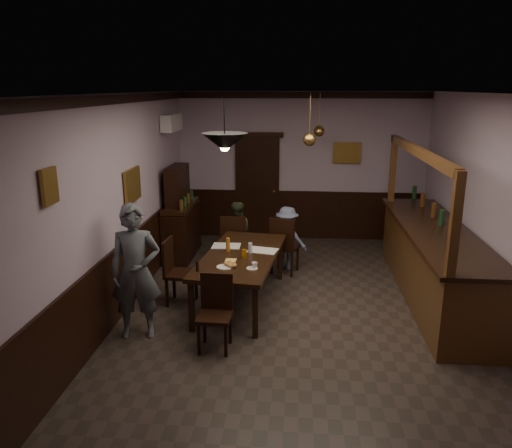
# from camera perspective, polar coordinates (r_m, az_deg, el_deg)

# --- Properties ---
(room) EXTENTS (5.01, 8.01, 3.01)m
(room) POSITION_cam_1_polar(r_m,az_deg,el_deg) (6.36, 5.25, 0.96)
(room) COLOR #2D2621
(room) RESTS_ON ground
(dining_table) EXTENTS (1.25, 2.30, 0.75)m
(dining_table) POSITION_cam_1_polar(r_m,az_deg,el_deg) (7.23, -1.72, -3.94)
(dining_table) COLOR black
(dining_table) RESTS_ON ground
(chair_far_left) EXTENTS (0.47, 0.47, 0.99)m
(chair_far_left) POSITION_cam_1_polar(r_m,az_deg,el_deg) (8.55, -2.59, -1.88)
(chair_far_left) COLOR black
(chair_far_left) RESTS_ON ground
(chair_far_right) EXTENTS (0.53, 0.53, 0.99)m
(chair_far_right) POSITION_cam_1_polar(r_m,az_deg,el_deg) (8.38, 3.19, -2.22)
(chair_far_right) COLOR black
(chair_far_right) RESTS_ON ground
(chair_near) EXTENTS (0.41, 0.41, 0.92)m
(chair_near) POSITION_cam_1_polar(r_m,az_deg,el_deg) (6.12, -4.65, -9.59)
(chair_near) COLOR black
(chair_near) RESTS_ON ground
(chair_side) EXTENTS (0.45, 0.45, 0.97)m
(chair_side) POSITION_cam_1_polar(r_m,az_deg,el_deg) (7.36, -9.17, -5.06)
(chair_side) COLOR black
(chair_side) RESTS_ON ground
(person_standing) EXTENTS (0.70, 0.53, 1.72)m
(person_standing) POSITION_cam_1_polar(r_m,az_deg,el_deg) (6.39, -13.59, -5.35)
(person_standing) COLOR #4E535A
(person_standing) RESTS_ON ground
(person_seated_left) EXTENTS (0.63, 0.53, 1.16)m
(person_seated_left) POSITION_cam_1_polar(r_m,az_deg,el_deg) (8.80, -2.26, -1.12)
(person_seated_left) COLOR #3A4127
(person_seated_left) RESTS_ON ground
(person_seated_right) EXTENTS (0.82, 0.65, 1.11)m
(person_seated_right) POSITION_cam_1_polar(r_m,az_deg,el_deg) (8.64, 3.55, -1.61)
(person_seated_right) COLOR slate
(person_seated_right) RESTS_ON ground
(newspaper_left) EXTENTS (0.43, 0.31, 0.01)m
(newspaper_left) POSITION_cam_1_polar(r_m,az_deg,el_deg) (7.57, -3.41, -2.51)
(newspaper_left) COLOR silver
(newspaper_left) RESTS_ON dining_table
(newspaper_right) EXTENTS (0.48, 0.38, 0.01)m
(newspaper_right) POSITION_cam_1_polar(r_m,az_deg,el_deg) (7.35, 0.77, -3.03)
(newspaper_right) COLOR silver
(newspaper_right) RESTS_ON dining_table
(napkin) EXTENTS (0.17, 0.17, 0.00)m
(napkin) POSITION_cam_1_polar(r_m,az_deg,el_deg) (6.96, -2.92, -4.16)
(napkin) COLOR #F2BB59
(napkin) RESTS_ON dining_table
(saucer) EXTENTS (0.15, 0.15, 0.01)m
(saucer) POSITION_cam_1_polar(r_m,az_deg,el_deg) (6.64, -0.45, -5.09)
(saucer) COLOR white
(saucer) RESTS_ON dining_table
(coffee_cup) EXTENTS (0.09, 0.09, 0.07)m
(coffee_cup) POSITION_cam_1_polar(r_m,az_deg,el_deg) (6.63, -0.15, -4.71)
(coffee_cup) COLOR white
(coffee_cup) RESTS_ON saucer
(pastry_plate) EXTENTS (0.22, 0.22, 0.01)m
(pastry_plate) POSITION_cam_1_polar(r_m,az_deg,el_deg) (6.69, -3.60, -4.92)
(pastry_plate) COLOR white
(pastry_plate) RESTS_ON dining_table
(pastry_ring_a) EXTENTS (0.13, 0.13, 0.04)m
(pastry_ring_a) POSITION_cam_1_polar(r_m,az_deg,el_deg) (6.75, -3.16, -4.51)
(pastry_ring_a) COLOR #C68C47
(pastry_ring_a) RESTS_ON pastry_plate
(pastry_ring_b) EXTENTS (0.13, 0.13, 0.04)m
(pastry_ring_b) POSITION_cam_1_polar(r_m,az_deg,el_deg) (6.68, -2.78, -4.70)
(pastry_ring_b) COLOR #C68C47
(pastry_ring_b) RESTS_ON pastry_plate
(soda_can) EXTENTS (0.07, 0.07, 0.12)m
(soda_can) POSITION_cam_1_polar(r_m,az_deg,el_deg) (7.04, -1.36, -3.40)
(soda_can) COLOR orange
(soda_can) RESTS_ON dining_table
(beer_glass) EXTENTS (0.06, 0.06, 0.20)m
(beer_glass) POSITION_cam_1_polar(r_m,az_deg,el_deg) (7.32, -3.22, -2.36)
(beer_glass) COLOR #BF721E
(beer_glass) RESTS_ON dining_table
(water_glass) EXTENTS (0.06, 0.06, 0.15)m
(water_glass) POSITION_cam_1_polar(r_m,az_deg,el_deg) (7.24, -0.67, -2.75)
(water_glass) COLOR silver
(water_glass) RESTS_ON dining_table
(pepper_mill) EXTENTS (0.04, 0.04, 0.14)m
(pepper_mill) POSITION_cam_1_polar(r_m,az_deg,el_deg) (6.58, -6.71, -4.79)
(pepper_mill) COLOR black
(pepper_mill) RESTS_ON dining_table
(sideboard) EXTENTS (0.46, 1.29, 1.71)m
(sideboard) POSITION_cam_1_polar(r_m,az_deg,el_deg) (9.35, -8.58, 0.39)
(sideboard) COLOR black
(sideboard) RESTS_ON ground
(bar_counter) EXTENTS (0.93, 4.02, 2.26)m
(bar_counter) POSITION_cam_1_polar(r_m,az_deg,el_deg) (7.93, 19.65, -3.96)
(bar_counter) COLOR #4F3115
(bar_counter) RESTS_ON ground
(door_back) EXTENTS (0.90, 0.06, 2.10)m
(door_back) POSITION_cam_1_polar(r_m,az_deg,el_deg) (10.35, 0.15, 4.11)
(door_back) COLOR black
(door_back) RESTS_ON ground
(ac_unit) EXTENTS (0.20, 0.85, 0.30)m
(ac_unit) POSITION_cam_1_polar(r_m,az_deg,el_deg) (9.38, -9.63, 11.35)
(ac_unit) COLOR white
(ac_unit) RESTS_ON ground
(picture_left_small) EXTENTS (0.04, 0.28, 0.36)m
(picture_left_small) POSITION_cam_1_polar(r_m,az_deg,el_deg) (5.24, -22.55, 4.00)
(picture_left_small) COLOR olive
(picture_left_small) RESTS_ON ground
(picture_left_large) EXTENTS (0.04, 0.62, 0.48)m
(picture_left_large) POSITION_cam_1_polar(r_m,az_deg,el_deg) (7.50, -13.93, 4.35)
(picture_left_large) COLOR olive
(picture_left_large) RESTS_ON ground
(picture_back) EXTENTS (0.55, 0.04, 0.42)m
(picture_back) POSITION_cam_1_polar(r_m,az_deg,el_deg) (10.25, 10.33, 8.00)
(picture_back) COLOR olive
(picture_back) RESTS_ON ground
(pendant_iron) EXTENTS (0.56, 0.56, 0.67)m
(pendant_iron) POSITION_cam_1_polar(r_m,az_deg,el_deg) (6.08, -3.60, 9.30)
(pendant_iron) COLOR black
(pendant_iron) RESTS_ON ground
(pendant_brass_mid) EXTENTS (0.20, 0.20, 0.81)m
(pendant_brass_mid) POSITION_cam_1_polar(r_m,az_deg,el_deg) (7.80, 6.12, 9.57)
(pendant_brass_mid) COLOR #BF8C3F
(pendant_brass_mid) RESTS_ON ground
(pendant_brass_far) EXTENTS (0.20, 0.20, 0.81)m
(pendant_brass_far) POSITION_cam_1_polar(r_m,az_deg,el_deg) (9.27, 7.22, 10.46)
(pendant_brass_far) COLOR #BF8C3F
(pendant_brass_far) RESTS_ON ground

